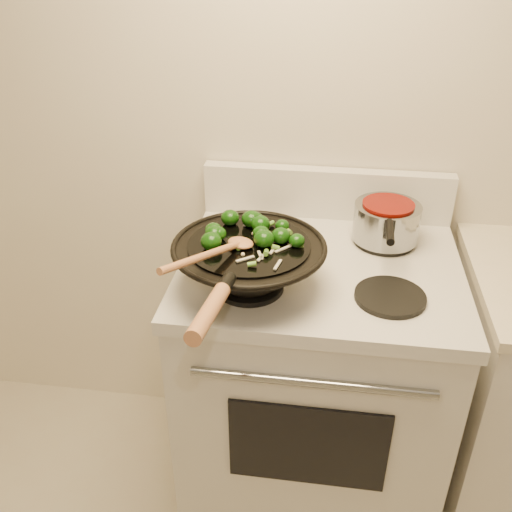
# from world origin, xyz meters

# --- Properties ---
(stove) EXTENTS (0.78, 0.67, 1.08)m
(stove) POSITION_xyz_m (-0.02, 1.17, 0.47)
(stove) COLOR silver
(stove) RESTS_ON ground
(wok) EXTENTS (0.39, 0.65, 0.19)m
(wok) POSITION_xyz_m (-0.20, 1.02, 1.00)
(wok) COLOR black
(wok) RESTS_ON stove
(stirfry) EXTENTS (0.26, 0.26, 0.05)m
(stirfry) POSITION_xyz_m (-0.21, 1.06, 1.07)
(stirfry) COLOR #0E3608
(stirfry) RESTS_ON wok
(wooden_spoon) EXTENTS (0.18, 0.30, 0.08)m
(wooden_spoon) POSITION_xyz_m (-0.26, 0.93, 1.08)
(wooden_spoon) COLOR #AA6C43
(wooden_spoon) RESTS_ON wok
(saucepan) EXTENTS (0.19, 0.31, 0.11)m
(saucepan) POSITION_xyz_m (0.16, 1.32, 0.99)
(saucepan) COLOR gray
(saucepan) RESTS_ON stove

